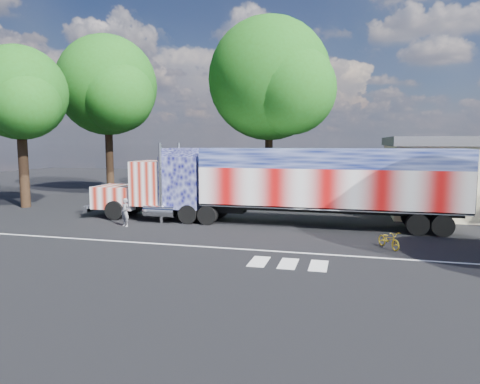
% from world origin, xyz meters
% --- Properties ---
extents(ground, '(100.00, 100.00, 0.00)m').
position_xyz_m(ground, '(0.00, 0.00, 0.00)').
color(ground, black).
extents(lane_markings, '(30.00, 2.67, 0.01)m').
position_xyz_m(lane_markings, '(1.71, -3.77, 0.01)').
color(lane_markings, silver).
rests_on(lane_markings, ground).
extents(semi_truck, '(22.57, 3.56, 4.81)m').
position_xyz_m(semi_truck, '(2.32, 3.41, 2.48)').
color(semi_truck, black).
rests_on(semi_truck, ground).
extents(coach_bus, '(13.18, 3.07, 3.83)m').
position_xyz_m(coach_bus, '(-1.03, 11.72, 1.99)').
color(coach_bus, white).
rests_on(coach_bus, ground).
extents(woman, '(0.70, 0.60, 1.63)m').
position_xyz_m(woman, '(-6.22, 0.52, 0.82)').
color(woman, slate).
rests_on(woman, ground).
extents(bicycle, '(1.24, 1.60, 0.81)m').
position_xyz_m(bicycle, '(8.11, -1.16, 0.40)').
color(bicycle, gold).
rests_on(bicycle, ground).
extents(tree_nw_a, '(9.58, 9.13, 14.63)m').
position_xyz_m(tree_nw_a, '(-15.53, 14.56, 10.00)').
color(tree_nw_a, black).
rests_on(tree_nw_a, ground).
extents(tree_n_mid, '(11.52, 10.97, 15.99)m').
position_xyz_m(tree_n_mid, '(-0.77, 17.28, 10.44)').
color(tree_n_mid, black).
rests_on(tree_n_mid, ground).
extents(tree_w_a, '(7.15, 6.81, 11.82)m').
position_xyz_m(tree_w_a, '(-17.08, 5.25, 8.34)').
color(tree_w_a, black).
rests_on(tree_w_a, ground).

